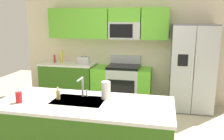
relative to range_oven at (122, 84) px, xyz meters
The scene contains 13 objects.
ground_plane 1.86m from the range_oven, 87.98° to the right, with size 9.00×9.00×0.00m, color beige.
kitchen_wall_unit 1.07m from the range_oven, 105.78° to the left, with size 5.20×0.43×2.60m.
back_counter 1.34m from the range_oven, behind, with size 1.31×0.63×0.90m.
range_oven is the anchor object (origin of this frame).
refrigerator 1.61m from the range_oven, ahead, with size 0.90×0.76×1.85m.
island_counter 2.53m from the range_oven, 90.96° to the right, with size 2.30×0.98×0.90m.
toaster 1.06m from the range_oven, behind, with size 0.28×0.16×0.18m.
pepper_mill 1.77m from the range_oven, behind, with size 0.05×0.05×0.19m, color #B2332D.
bottle_yellow 1.62m from the range_oven, behind, with size 0.06×0.06×0.29m, color yellow.
sink_faucet 2.42m from the range_oven, 93.34° to the right, with size 0.09×0.21×0.28m.
drink_cup_red 2.91m from the range_oven, 107.62° to the right, with size 0.08×0.08×0.26m.
soap_dispenser 2.58m from the range_oven, 99.76° to the right, with size 0.06×0.06×0.17m.
paper_towel_roll 2.41m from the range_oven, 85.13° to the right, with size 0.12×0.12×0.24m, color white.
Camera 1 is at (0.89, -3.52, 1.98)m, focal length 38.19 mm.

